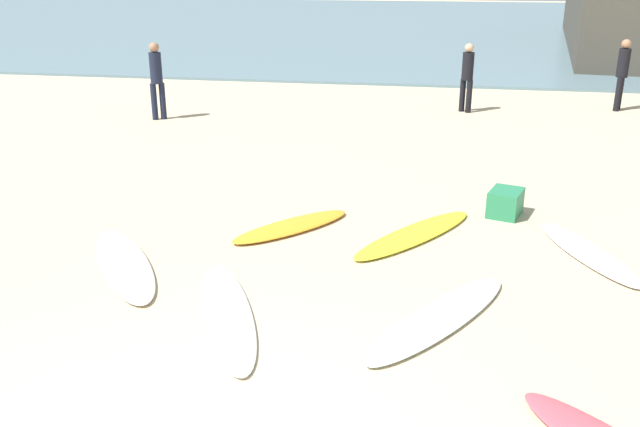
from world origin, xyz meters
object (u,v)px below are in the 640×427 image
at_px(surfboard_1, 414,234).
at_px(beachgoer_mid, 467,74).
at_px(surfboard_4, 588,253).
at_px(beachgoer_far, 622,71).
at_px(surfboard_5, 291,226).
at_px(surfboard_6, 227,313).
at_px(beach_cooler, 505,203).
at_px(beachgoer_near, 156,77).
at_px(surfboard_0, 440,318).
at_px(surfboard_2, 124,264).

xyz_separation_m(surfboard_1, beachgoer_mid, (0.87, 8.47, 0.90)).
xyz_separation_m(surfboard_4, beachgoer_far, (2.39, 9.56, 0.95)).
relative_size(surfboard_5, surfboard_6, 0.78).
bearing_deg(surfboard_1, surfboard_6, -91.32).
height_order(surfboard_5, beach_cooler, beach_cooler).
bearing_deg(beach_cooler, beachgoer_near, 145.30).
distance_m(surfboard_0, beachgoer_mid, 10.85).
height_order(surfboard_0, surfboard_4, surfboard_0).
bearing_deg(surfboard_1, beach_cooler, 74.81).
bearing_deg(beachgoer_mid, surfboard_0, 124.89).
relative_size(surfboard_1, beach_cooler, 4.29).
height_order(surfboard_1, surfboard_4, surfboard_1).
xyz_separation_m(surfboard_1, surfboard_6, (-1.90, -2.62, -0.00)).
distance_m(surfboard_2, beachgoer_mid, 11.05).
bearing_deg(surfboard_2, beachgoer_mid, 31.85).
height_order(beachgoer_far, beach_cooler, beachgoer_far).
xyz_separation_m(surfboard_0, surfboard_1, (-0.37, 2.34, -0.00)).
height_order(surfboard_6, beachgoer_mid, beachgoer_mid).
xyz_separation_m(surfboard_6, beachgoer_mid, (2.77, 11.09, 0.90)).
bearing_deg(beach_cooler, surfboard_4, -54.31).
distance_m(surfboard_4, beachgoer_near, 10.89).
bearing_deg(beachgoer_near, beachgoer_mid, 166.35).
xyz_separation_m(surfboard_4, beach_cooler, (-0.97, 1.35, 0.16)).
xyz_separation_m(surfboard_5, beach_cooler, (3.04, 1.11, 0.15)).
distance_m(surfboard_6, beachgoer_far, 13.65).
xyz_separation_m(surfboard_5, surfboard_6, (-0.15, -2.61, -0.01)).
bearing_deg(surfboard_6, surfboard_4, -173.59).
bearing_deg(surfboard_4, surfboard_1, 150.92).
relative_size(surfboard_5, beach_cooler, 3.44).
bearing_deg(surfboard_6, surfboard_0, 163.90).
relative_size(surfboard_6, beachgoer_near, 1.41).
distance_m(surfboard_2, surfboard_6, 1.94).
relative_size(surfboard_4, surfboard_6, 0.85).
relative_size(surfboard_4, beach_cooler, 3.74).
height_order(surfboard_1, beachgoer_far, beachgoer_far).
height_order(surfboard_2, surfboard_4, surfboard_2).
bearing_deg(surfboard_5, surfboard_0, 173.34).
relative_size(surfboard_1, surfboard_5, 1.25).
bearing_deg(beachgoer_near, surfboard_6, 86.35).
xyz_separation_m(beachgoer_far, beach_cooler, (-3.36, -8.21, -0.78)).
xyz_separation_m(surfboard_1, beachgoer_far, (4.66, 9.31, 0.94)).
distance_m(surfboard_0, surfboard_5, 3.15).
relative_size(surfboard_5, beachgoer_far, 1.13).
bearing_deg(beachgoer_mid, surfboard_6, 113.51).
distance_m(surfboard_1, beachgoer_mid, 8.56).
bearing_deg(surfboard_6, beachgoer_far, -142.03).
height_order(surfboard_0, surfboard_2, same).
distance_m(surfboard_5, beachgoer_mid, 8.92).
bearing_deg(surfboard_6, surfboard_2, -54.53).
height_order(surfboard_2, beachgoer_mid, beachgoer_mid).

